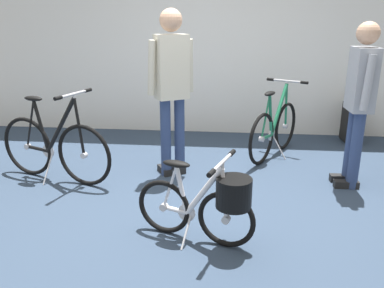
# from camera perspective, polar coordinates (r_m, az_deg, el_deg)

# --- Properties ---
(ground_plane) EXTENTS (7.44, 7.44, 0.00)m
(ground_plane) POSITION_cam_1_polar(r_m,az_deg,el_deg) (3.69, -1.10, -8.76)
(ground_plane) COLOR #2D3D51
(back_wall) EXTENTS (7.44, 0.10, 2.73)m
(back_wall) POSITION_cam_1_polar(r_m,az_deg,el_deg) (5.80, 1.85, 14.98)
(back_wall) COLOR white
(back_wall) RESTS_ON ground_plane
(folding_bike_foreground) EXTENTS (0.93, 0.52, 0.69)m
(folding_bike_foreground) POSITION_cam_1_polar(r_m,az_deg,el_deg) (2.97, 2.60, -8.22)
(folding_bike_foreground) COLOR black
(folding_bike_foreground) RESTS_ON ground_plane
(display_bike_left) EXTENTS (0.72, 1.16, 0.91)m
(display_bike_left) POSITION_cam_1_polar(r_m,az_deg,el_deg) (4.94, 11.71, 2.14)
(display_bike_left) COLOR black
(display_bike_left) RESTS_ON ground_plane
(display_bike_right) EXTENTS (1.33, 0.57, 0.96)m
(display_bike_right) POSITION_cam_1_polar(r_m,az_deg,el_deg) (4.35, -19.11, -0.40)
(display_bike_right) COLOR black
(display_bike_right) RESTS_ON ground_plane
(visitor_near_wall) EXTENTS (0.46, 0.38, 1.73)m
(visitor_near_wall) POSITION_cam_1_polar(r_m,az_deg,el_deg) (4.13, -2.92, 8.74)
(visitor_near_wall) COLOR navy
(visitor_near_wall) RESTS_ON ground_plane
(visitor_browsing) EXTENTS (0.28, 0.54, 1.61)m
(visitor_browsing) POSITION_cam_1_polar(r_m,az_deg,el_deg) (4.17, 22.88, 6.28)
(visitor_browsing) COLOR navy
(visitor_browsing) RESTS_ON ground_plane
(rolling_suitcase) EXTENTS (0.20, 0.37, 0.83)m
(rolling_suitcase) POSITION_cam_1_polar(r_m,az_deg,el_deg) (5.80, 21.89, 2.89)
(rolling_suitcase) COLOR black
(rolling_suitcase) RESTS_ON ground_plane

